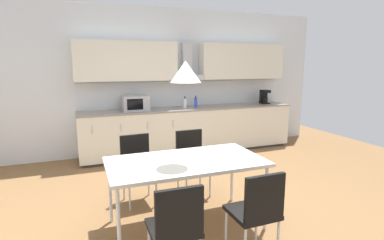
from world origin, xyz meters
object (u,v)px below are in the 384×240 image
Objects in this scene: bottle_blue at (196,102)px; dining_table at (186,164)px; chair_near_left at (176,224)px; pendant_lamp at (186,72)px; coffee_maker at (264,97)px; bottle_white at (185,103)px; chair_far_left at (137,162)px; chair_far_right at (191,155)px; chair_near_right at (257,208)px; microwave at (136,103)px.

bottle_blue reaches higher than dining_table.
chair_near_left is 1.48m from pendant_lamp.
coffee_maker is 1.29× the size of bottle_white.
chair_far_right is at bearing 0.02° from chair_far_left.
coffee_maker reaches higher than chair_near_right.
bottle_white is at bearing 81.04° from chair_near_right.
coffee_maker is 0.34× the size of chair_near_right.
dining_table is at bearing 65.39° from chair_near_left.
bottle_white is 0.73× the size of pendant_lamp.
bottle_white reaches higher than chair_far_right.
chair_near_right is 0.75m from chair_near_left.
dining_table is 1.91× the size of chair_far_left.
chair_near_right is 1.00× the size of chair_near_left.
bottle_blue is 3.64m from chair_near_right.
pendant_lamp is at bearing -113.51° from bottle_blue.
chair_near_left is at bearing -114.53° from chair_far_right.
chair_near_right is at bearing -102.77° from bottle_blue.
coffee_maker reaches higher than chair_far_left.
microwave reaches higher than bottle_white.
bottle_white reaches higher than dining_table.
pendant_lamp reaches higher than coffee_maker.
coffee_maker is at bearing 1.79° from bottle_white.
chair_far_right is 1.00× the size of chair_near_left.
microwave is 1.96m from chair_far_left.
chair_near_left is (-3.18, -3.53, -0.53)m from coffee_maker.
chair_far_right is (0.37, 0.82, -0.18)m from dining_table.
chair_far_left is at bearing -179.98° from chair_far_right.
bottle_blue is 0.27× the size of chair_far_left.
chair_far_left is 1.48m from pendant_lamp.
chair_near_left reaches higher than dining_table.
bottle_white is at bearing -168.36° from bottle_blue.
pendant_lamp is at bearing 114.61° from chair_near_right.
bottle_white is at bearing -178.21° from coffee_maker.
chair_far_left is (-3.19, -1.88, -0.53)m from coffee_maker.
chair_far_left is (-0.76, 1.64, 0.00)m from chair_near_right.
microwave is 1.50× the size of pendant_lamp.
bottle_blue is 0.14× the size of dining_table.
coffee_maker is 1.29× the size of bottle_blue.
bottle_white is 2.88m from pendant_lamp.
coffee_maker reaches higher than dining_table.
dining_table is at bearing -113.51° from bottle_blue.
bottle_blue reaches higher than chair_near_right.
microwave reaches higher than chair_near_left.
chair_far_left is at bearing -149.41° from coffee_maker.
chair_far_left is at bearing 114.88° from pendant_lamp.
chair_near_left is (-1.30, -3.47, -0.48)m from bottle_white.
chair_near_right is at bearing 0.00° from chair_near_left.
coffee_maker is 0.18× the size of dining_table.
pendant_lamp is at bearing -89.00° from microwave.
bottle_blue is at bearing 66.23° from chair_near_left.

